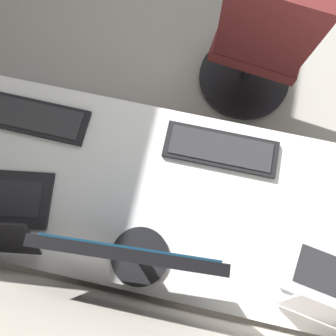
{
  "coord_description": "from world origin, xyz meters",
  "views": [
    {
      "loc": [
        0.13,
        2.01,
        1.93
      ],
      "look_at": [
        0.19,
        1.75,
        0.95
      ],
      "focal_mm": 36.2,
      "sensor_mm": 36.0,
      "label": 1
    }
  ],
  "objects_px": {
    "laptop_left": "(335,292)",
    "office_chair": "(258,47)",
    "drawer_pedestal": "(146,213)",
    "monitor_primary": "(134,255)",
    "keyboard_spare": "(221,149)",
    "keyboard_main": "(33,117)"
  },
  "relations": [
    {
      "from": "laptop_left",
      "to": "office_chair",
      "type": "height_order",
      "value": "office_chair"
    },
    {
      "from": "monitor_primary",
      "to": "laptop_left",
      "type": "height_order",
      "value": "monitor_primary"
    },
    {
      "from": "monitor_primary",
      "to": "keyboard_spare",
      "type": "height_order",
      "value": "monitor_primary"
    },
    {
      "from": "drawer_pedestal",
      "to": "keyboard_spare",
      "type": "distance_m",
      "value": 0.53
    },
    {
      "from": "drawer_pedestal",
      "to": "laptop_left",
      "type": "distance_m",
      "value": 0.83
    },
    {
      "from": "keyboard_spare",
      "to": "monitor_primary",
      "type": "bearing_deg",
      "value": 65.02
    },
    {
      "from": "monitor_primary",
      "to": "drawer_pedestal",
      "type": "bearing_deg",
      "value": -75.75
    },
    {
      "from": "drawer_pedestal",
      "to": "keyboard_spare",
      "type": "xyz_separation_m",
      "value": [
        -0.25,
        -0.24,
        0.39
      ]
    },
    {
      "from": "keyboard_spare",
      "to": "laptop_left",
      "type": "bearing_deg",
      "value": 136.83
    },
    {
      "from": "keyboard_spare",
      "to": "office_chair",
      "type": "height_order",
      "value": "office_chair"
    },
    {
      "from": "monitor_primary",
      "to": "office_chair",
      "type": "xyz_separation_m",
      "value": [
        -0.32,
        -1.11,
        -0.5
      ]
    },
    {
      "from": "keyboard_main",
      "to": "office_chair",
      "type": "xyz_separation_m",
      "value": [
        -0.83,
        -0.7,
        -0.28
      ]
    },
    {
      "from": "drawer_pedestal",
      "to": "monitor_primary",
      "type": "distance_m",
      "value": 0.64
    },
    {
      "from": "monitor_primary",
      "to": "keyboard_main",
      "type": "bearing_deg",
      "value": -38.37
    },
    {
      "from": "drawer_pedestal",
      "to": "monitor_primary",
      "type": "height_order",
      "value": "monitor_primary"
    },
    {
      "from": "monitor_primary",
      "to": "laptop_left",
      "type": "bearing_deg",
      "value": -177.84
    },
    {
      "from": "drawer_pedestal",
      "to": "keyboard_spare",
      "type": "bearing_deg",
      "value": -135.78
    },
    {
      "from": "monitor_primary",
      "to": "office_chair",
      "type": "bearing_deg",
      "value": -105.99
    },
    {
      "from": "monitor_primary",
      "to": "office_chair",
      "type": "relative_size",
      "value": 0.5
    },
    {
      "from": "laptop_left",
      "to": "monitor_primary",
      "type": "bearing_deg",
      "value": 2.16
    },
    {
      "from": "keyboard_spare",
      "to": "office_chair",
      "type": "relative_size",
      "value": 0.43
    },
    {
      "from": "drawer_pedestal",
      "to": "office_chair",
      "type": "relative_size",
      "value": 0.72
    }
  ]
}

